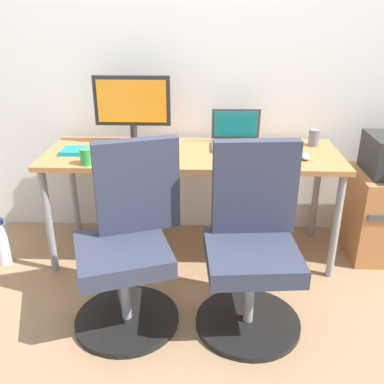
{
  "coord_description": "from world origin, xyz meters",
  "views": [
    {
      "loc": [
        0.09,
        -2.5,
        1.53
      ],
      "look_at": [
        0.0,
        -0.05,
        0.46
      ],
      "focal_mm": 40.18,
      "sensor_mm": 36.0,
      "label": 1
    }
  ],
  "objects_px": {
    "desktop_monitor": "(132,105)",
    "water_bottle_on_floor": "(2,242)",
    "office_chair_right": "(252,248)",
    "office_chair_left": "(129,246)",
    "coffee_mug": "(87,156)",
    "open_laptop": "(236,137)"
  },
  "relations": [
    {
      "from": "desktop_monitor",
      "to": "water_bottle_on_floor",
      "type": "bearing_deg",
      "value": -156.78
    },
    {
      "from": "office_chair_right",
      "to": "desktop_monitor",
      "type": "relative_size",
      "value": 1.96
    },
    {
      "from": "office_chair_left",
      "to": "desktop_monitor",
      "type": "height_order",
      "value": "desktop_monitor"
    },
    {
      "from": "office_chair_left",
      "to": "water_bottle_on_floor",
      "type": "bearing_deg",
      "value": 152.29
    },
    {
      "from": "office_chair_right",
      "to": "coffee_mug",
      "type": "bearing_deg",
      "value": 155.15
    },
    {
      "from": "office_chair_right",
      "to": "open_laptop",
      "type": "height_order",
      "value": "office_chair_right"
    },
    {
      "from": "desktop_monitor",
      "to": "open_laptop",
      "type": "xyz_separation_m",
      "value": [
        0.66,
        -0.02,
        -0.19
      ]
    },
    {
      "from": "office_chair_left",
      "to": "office_chair_right",
      "type": "xyz_separation_m",
      "value": [
        0.61,
        0.0,
        0.0
      ]
    },
    {
      "from": "office_chair_right",
      "to": "coffee_mug",
      "type": "height_order",
      "value": "office_chair_right"
    },
    {
      "from": "desktop_monitor",
      "to": "open_laptop",
      "type": "height_order",
      "value": "desktop_monitor"
    },
    {
      "from": "office_chair_left",
      "to": "desktop_monitor",
      "type": "relative_size",
      "value": 1.96
    },
    {
      "from": "desktop_monitor",
      "to": "open_laptop",
      "type": "distance_m",
      "value": 0.69
    },
    {
      "from": "office_chair_left",
      "to": "coffee_mug",
      "type": "xyz_separation_m",
      "value": [
        -0.29,
        0.42,
        0.32
      ]
    },
    {
      "from": "office_chair_right",
      "to": "water_bottle_on_floor",
      "type": "xyz_separation_m",
      "value": [
        -1.52,
        0.47,
        -0.28
      ]
    },
    {
      "from": "desktop_monitor",
      "to": "coffee_mug",
      "type": "relative_size",
      "value": 5.22
    },
    {
      "from": "office_chair_left",
      "to": "desktop_monitor",
      "type": "distance_m",
      "value": 0.98
    },
    {
      "from": "coffee_mug",
      "to": "office_chair_right",
      "type": "bearing_deg",
      "value": -24.85
    },
    {
      "from": "office_chair_right",
      "to": "desktop_monitor",
      "type": "height_order",
      "value": "desktop_monitor"
    },
    {
      "from": "desktop_monitor",
      "to": "open_laptop",
      "type": "bearing_deg",
      "value": -2.0
    },
    {
      "from": "water_bottle_on_floor",
      "to": "open_laptop",
      "type": "relative_size",
      "value": 1.0
    },
    {
      "from": "open_laptop",
      "to": "coffee_mug",
      "type": "bearing_deg",
      "value": -155.94
    },
    {
      "from": "office_chair_right",
      "to": "water_bottle_on_floor",
      "type": "bearing_deg",
      "value": 162.73
    }
  ]
}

